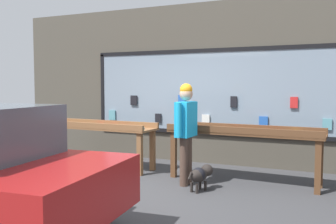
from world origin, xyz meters
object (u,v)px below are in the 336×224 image
(display_table_left, at_px, (94,130))
(person_browsing, at_px, (186,126))
(small_dog, at_px, (200,174))
(display_table_right, at_px, (243,137))

(display_table_left, height_order, person_browsing, person_browsing)
(display_table_left, xyz_separation_m, person_browsing, (2.19, -0.55, 0.23))
(display_table_left, relative_size, small_dog, 4.82)
(display_table_right, bearing_deg, display_table_left, -180.00)
(small_dog, bearing_deg, display_table_right, -12.61)
(display_table_right, height_order, person_browsing, person_browsing)
(display_table_right, relative_size, small_dog, 4.81)
(display_table_right, height_order, small_dog, display_table_right)
(person_browsing, height_order, small_dog, person_browsing)
(display_table_left, distance_m, small_dog, 2.69)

